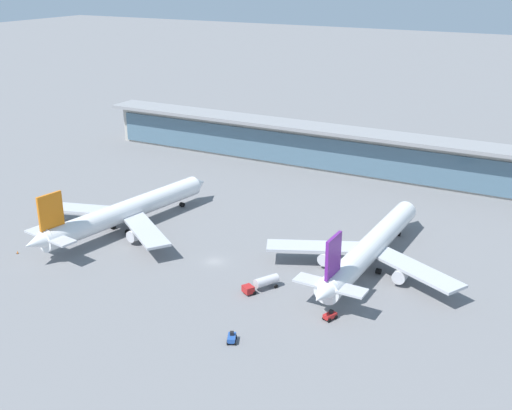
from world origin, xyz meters
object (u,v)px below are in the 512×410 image
object	(u,v)px
service_truck_near_nose_red	(262,283)
service_truck_mid_apron_blue	(232,338)
airliner_centre_stand	(370,248)
service_truck_under_wing_red	(330,316)
safety_cone_alpha	(18,252)
airliner_left_stand	(124,212)

from	to	relation	value
service_truck_near_nose_red	service_truck_mid_apron_blue	distance (m)	21.73
airliner_centre_stand	service_truck_under_wing_red	bearing A→B (deg)	-88.35
service_truck_near_nose_red	service_truck_under_wing_red	distance (m)	18.62
service_truck_mid_apron_blue	safety_cone_alpha	distance (m)	67.92
service_truck_under_wing_red	safety_cone_alpha	size ratio (longest dim) A/B	4.69
service_truck_near_nose_red	service_truck_under_wing_red	xyz separation A→B (m)	(18.01, -4.67, -0.83)
airliner_left_stand	safety_cone_alpha	xyz separation A→B (m)	(-13.93, -24.66, -4.94)
service_truck_under_wing_red	safety_cone_alpha	world-z (taller)	service_truck_under_wing_red
service_truck_near_nose_red	safety_cone_alpha	xyz separation A→B (m)	(-62.76, -12.30, -1.39)
service_truck_mid_apron_blue	airliner_centre_stand	bearing A→B (deg)	73.41
airliner_left_stand	service_truck_under_wing_red	bearing A→B (deg)	-14.29
service_truck_near_nose_red	safety_cone_alpha	size ratio (longest dim) A/B	12.30
service_truck_near_nose_red	service_truck_mid_apron_blue	world-z (taller)	service_truck_near_nose_red
safety_cone_alpha	service_truck_under_wing_red	bearing A→B (deg)	5.40
service_truck_mid_apron_blue	service_truck_under_wing_red	bearing A→B (deg)	50.94
service_truck_under_wing_red	service_truck_mid_apron_blue	size ratio (longest dim) A/B	0.99
airliner_left_stand	service_truck_under_wing_red	world-z (taller)	airliner_left_stand
airliner_centre_stand	safety_cone_alpha	distance (m)	86.96
service_truck_mid_apron_blue	safety_cone_alpha	xyz separation A→B (m)	(-67.33, 8.94, -0.56)
airliner_left_stand	service_truck_mid_apron_blue	bearing A→B (deg)	-32.18
airliner_centre_stand	service_truck_near_nose_red	xyz separation A→B (m)	(-17.26, -21.38, -3.55)
airliner_centre_stand	service_truck_mid_apron_blue	bearing A→B (deg)	-106.59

